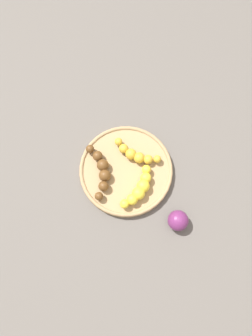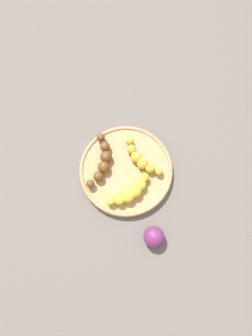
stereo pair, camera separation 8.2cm
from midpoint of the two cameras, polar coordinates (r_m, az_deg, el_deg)
ground_plane at (r=0.86m, az=-2.69°, el=-1.17°), size 2.40×2.40×0.00m
fruit_bowl at (r=0.84m, az=-2.73°, el=-0.97°), size 0.24×0.24×0.02m
banana_overripe at (r=0.83m, az=-7.19°, el=-1.02°), size 0.15×0.06×0.03m
banana_yellow at (r=0.81m, az=-0.48°, el=-4.22°), size 0.10×0.09×0.03m
banana_spotted at (r=0.83m, az=-1.03°, el=1.90°), size 0.08×0.11×0.03m
plum_purple at (r=0.81m, az=6.32°, el=-9.74°), size 0.05×0.05×0.05m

